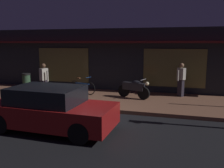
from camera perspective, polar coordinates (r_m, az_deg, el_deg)
ground_plane at (r=9.27m, az=-7.46°, el=-8.06°), size 60.00×60.00×0.00m
sidewalk_slab at (r=11.96m, az=-1.76°, el=-3.55°), size 18.00×4.00×0.15m
storefront_building at (r=14.94m, az=2.17°, el=5.81°), size 18.00×3.30×3.60m
motorcycle at (r=11.77m, az=5.22°, el=-0.96°), size 1.65×0.75×0.97m
bicycle_parked at (r=12.86m, az=-7.01°, el=-0.70°), size 1.61×0.57×0.91m
person_photographer at (r=12.36m, az=-15.70°, el=1.02°), size 0.61×0.43×1.67m
person_bystander at (r=12.55m, az=15.94°, el=1.14°), size 0.45×0.54×1.67m
trash_bin at (r=14.77m, az=-19.47°, el=0.60°), size 0.48×0.48×0.93m
parked_car_near at (r=8.12m, az=-14.32°, el=-5.67°), size 4.15×1.89×1.42m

